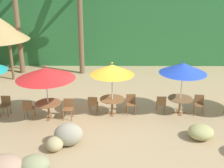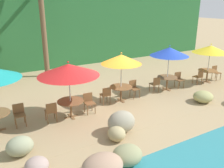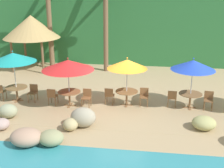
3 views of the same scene
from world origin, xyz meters
TOP-DOWN VIEW (x-y plane):
  - ground_plane at (0.00, 0.00)m, footprint 120.00×120.00m
  - terrace_deck at (0.00, 0.00)m, footprint 18.00×5.20m
  - foliage_backdrop at (0.00, 9.00)m, footprint 28.00×2.40m
  - rock_seawall at (-1.22, -3.01)m, footprint 11.95×3.20m
  - umbrella_teal at (-5.34, 0.03)m, footprint 2.26×2.26m
  - dining_table_teal at (-5.34, 0.03)m, footprint 1.10×1.10m
  - chair_teal_seaward at (-4.49, 0.09)m, footprint 0.43×0.44m
  - chair_teal_inland at (-6.19, -0.07)m, footprint 0.43×0.44m
  - umbrella_red at (-2.49, -0.25)m, footprint 2.48×2.48m
  - dining_table_red at (-2.49, -0.25)m, footprint 1.10×1.10m
  - chair_red_seaward at (-1.64, -0.20)m, footprint 0.44×0.45m
  - chair_red_inland at (-3.35, -0.31)m, footprint 0.43×0.44m
  - umbrella_orange at (0.27, 0.20)m, footprint 1.93×1.93m
  - dining_table_orange at (0.27, 0.20)m, footprint 1.10×1.10m
  - chair_orange_seaward at (1.12, 0.32)m, footprint 0.43×0.44m
  - chair_orange_inland at (-0.59, 0.18)m, footprint 0.45×0.46m
  - umbrella_blue at (3.32, 0.28)m, footprint 2.06×2.06m
  - dining_table_blue at (3.32, 0.28)m, footprint 1.10×1.10m
  - chair_blue_seaward at (4.17, 0.27)m, footprint 0.47×0.48m
  - chair_blue_inland at (2.47, 0.25)m, footprint 0.45×0.46m
  - palm_tree_nearest at (-5.57, 6.27)m, footprint 2.80×2.68m
  - palm_tree_second at (-1.72, 6.16)m, footprint 3.72×3.49m
  - palapa_hut at (-6.80, 6.00)m, footprint 3.86×3.86m

SIDE VIEW (x-z plane):
  - ground_plane at x=0.00m, z-range 0.00..0.00m
  - terrace_deck at x=0.00m, z-range 0.00..0.01m
  - rock_seawall at x=-1.22m, z-range -0.10..0.74m
  - chair_teal_seaward at x=-4.49m, z-range 0.08..0.95m
  - chair_teal_inland at x=-6.19m, z-range 0.08..0.95m
  - chair_red_seaward at x=-1.64m, z-range 0.08..0.95m
  - chair_red_inland at x=-3.35m, z-range 0.08..0.95m
  - chair_orange_seaward at x=1.12m, z-range 0.08..0.95m
  - chair_orange_inland at x=-0.59m, z-range 0.08..0.95m
  - chair_blue_seaward at x=4.17m, z-range 0.08..0.95m
  - chair_blue_inland at x=2.47m, z-range 0.08..0.95m
  - dining_table_teal at x=-5.34m, z-range 0.24..0.98m
  - dining_table_red at x=-2.49m, z-range 0.24..0.98m
  - dining_table_orange at x=0.27m, z-range 0.24..0.98m
  - dining_table_blue at x=3.32m, z-range 0.24..0.98m
  - umbrella_red at x=-2.49m, z-range 0.86..3.29m
  - umbrella_orange at x=0.27m, z-range 0.88..3.31m
  - umbrella_blue at x=3.32m, z-range 0.90..3.39m
  - umbrella_teal at x=-5.34m, z-range 0.97..3.59m
  - palapa_hut at x=-6.80m, z-range 1.08..4.81m
  - foliage_backdrop at x=0.00m, z-range 0.00..6.00m
  - palm_tree_nearest at x=-5.57m, z-range 0.95..6.78m
  - palm_tree_second at x=-1.72m, z-range 1.10..7.25m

